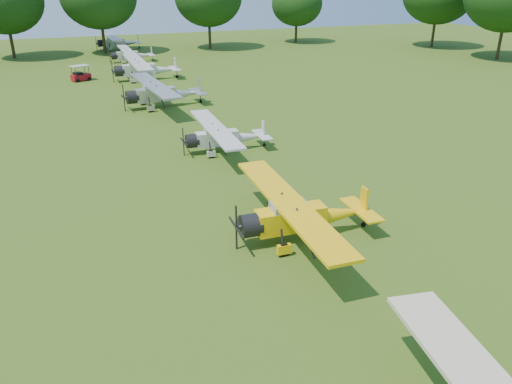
% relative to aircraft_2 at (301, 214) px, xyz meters
% --- Properties ---
extents(ground, '(160.00, 160.00, 0.00)m').
position_rel_aircraft_2_xyz_m(ground, '(-1.26, 5.66, -1.26)').
color(ground, '#355816').
rests_on(ground, ground).
extents(tree_belt, '(137.36, 130.27, 14.52)m').
position_rel_aircraft_2_xyz_m(tree_belt, '(2.32, 5.82, 6.77)').
color(tree_belt, '#312513').
rests_on(tree_belt, ground).
extents(aircraft_2, '(6.88, 10.94, 2.16)m').
position_rel_aircraft_2_xyz_m(aircraft_2, '(0.00, 0.00, 0.00)').
color(aircraft_2, yellow).
rests_on(aircraft_2, ground).
extents(aircraft_3, '(6.15, 9.77, 1.93)m').
position_rel_aircraft_2_xyz_m(aircraft_3, '(0.28, 13.16, -0.13)').
color(aircraft_3, silver).
rests_on(aircraft_3, ground).
extents(aircraft_4, '(7.58, 12.08, 2.37)m').
position_rel_aircraft_2_xyz_m(aircraft_4, '(-1.39, 26.91, 0.12)').
color(aircraft_4, silver).
rests_on(aircraft_4, ground).
extents(aircraft_5, '(7.65, 12.15, 2.40)m').
position_rel_aircraft_2_xyz_m(aircraft_5, '(-0.96, 39.94, 0.14)').
color(aircraft_5, silver).
rests_on(aircraft_5, ground).
extents(aircraft_6, '(6.03, 9.57, 1.89)m').
position_rel_aircraft_2_xyz_m(aircraft_6, '(-0.75, 53.02, -0.16)').
color(aircraft_6, silver).
rests_on(aircraft_6, ground).
extents(aircraft_7, '(6.98, 11.12, 2.19)m').
position_rel_aircraft_2_xyz_m(aircraft_7, '(-1.14, 65.89, 0.02)').
color(aircraft_7, silver).
rests_on(aircraft_7, ground).
extents(golf_cart, '(2.32, 1.90, 1.73)m').
position_rel_aircraft_2_xyz_m(golf_cart, '(-7.87, 42.04, -0.68)').
color(golf_cart, '#A00B19').
rests_on(golf_cart, ground).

